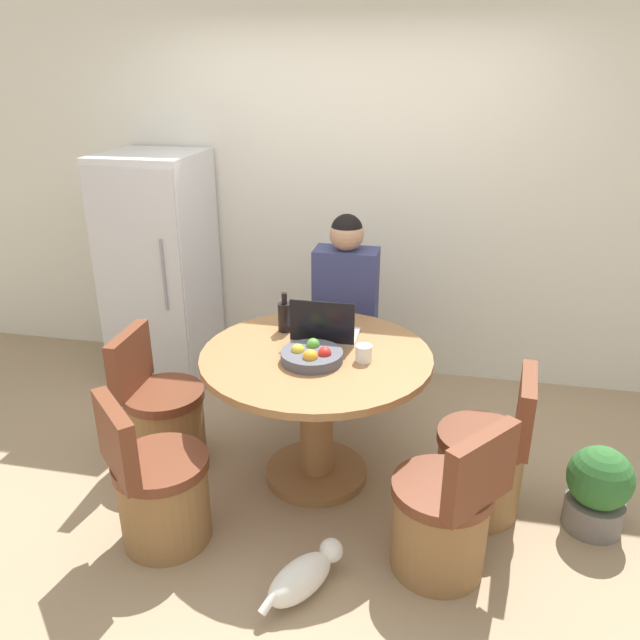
{
  "coord_description": "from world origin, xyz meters",
  "views": [
    {
      "loc": [
        0.66,
        -2.76,
        2.2
      ],
      "look_at": [
        0.03,
        0.24,
        0.93
      ],
      "focal_mm": 35.0,
      "sensor_mm": 36.0,
      "label": 1
    }
  ],
  "objects_px": {
    "bottle": "(285,316)",
    "person_seated": "(347,304)",
    "chair_near_right_corner": "(443,520)",
    "chair_right_side": "(483,465)",
    "chair_near_left_corner": "(160,493)",
    "potted_plant": "(598,488)",
    "fruit_bowl": "(312,355)",
    "refrigerator": "(161,269)",
    "dining_table": "(316,391)",
    "laptop": "(325,330)",
    "chair_left_side": "(163,419)",
    "cat": "(303,576)"
  },
  "relations": [
    {
      "from": "person_seated",
      "to": "bottle",
      "type": "xyz_separation_m",
      "value": [
        -0.26,
        -0.58,
        0.12
      ]
    },
    {
      "from": "refrigerator",
      "to": "chair_left_side",
      "type": "height_order",
      "value": "refrigerator"
    },
    {
      "from": "chair_left_side",
      "to": "cat",
      "type": "relative_size",
      "value": 1.88
    },
    {
      "from": "cat",
      "to": "fruit_bowl",
      "type": "bearing_deg",
      "value": 42.15
    },
    {
      "from": "fruit_bowl",
      "to": "potted_plant",
      "type": "bearing_deg",
      "value": -1.21
    },
    {
      "from": "fruit_bowl",
      "to": "dining_table",
      "type": "bearing_deg",
      "value": 88.9
    },
    {
      "from": "dining_table",
      "to": "refrigerator",
      "type": "bearing_deg",
      "value": 142.3
    },
    {
      "from": "dining_table",
      "to": "cat",
      "type": "distance_m",
      "value": 0.97
    },
    {
      "from": "fruit_bowl",
      "to": "potted_plant",
      "type": "xyz_separation_m",
      "value": [
        1.46,
        -0.03,
        -0.58
      ]
    },
    {
      "from": "laptop",
      "to": "bottle",
      "type": "height_order",
      "value": "laptop"
    },
    {
      "from": "laptop",
      "to": "fruit_bowl",
      "type": "distance_m",
      "value": 0.29
    },
    {
      "from": "refrigerator",
      "to": "chair_near_right_corner",
      "type": "distance_m",
      "value": 2.7
    },
    {
      "from": "person_seated",
      "to": "potted_plant",
      "type": "distance_m",
      "value": 1.8
    },
    {
      "from": "refrigerator",
      "to": "dining_table",
      "type": "bearing_deg",
      "value": -37.7
    },
    {
      "from": "chair_near_right_corner",
      "to": "chair_left_side",
      "type": "bearing_deg",
      "value": -70.14
    },
    {
      "from": "chair_left_side",
      "to": "person_seated",
      "type": "xyz_separation_m",
      "value": [
        0.93,
        0.85,
        0.47
      ]
    },
    {
      "from": "chair_near_left_corner",
      "to": "potted_plant",
      "type": "distance_m",
      "value": 2.16
    },
    {
      "from": "refrigerator",
      "to": "potted_plant",
      "type": "distance_m",
      "value": 3.13
    },
    {
      "from": "chair_near_left_corner",
      "to": "fruit_bowl",
      "type": "distance_m",
      "value": 1.0
    },
    {
      "from": "dining_table",
      "to": "chair_near_left_corner",
      "type": "xyz_separation_m",
      "value": [
        -0.63,
        -0.65,
        -0.28
      ]
    },
    {
      "from": "chair_left_side",
      "to": "cat",
      "type": "bearing_deg",
      "value": -129.98
    },
    {
      "from": "chair_near_left_corner",
      "to": "person_seated",
      "type": "relative_size",
      "value": 0.6
    },
    {
      "from": "chair_left_side",
      "to": "cat",
      "type": "xyz_separation_m",
      "value": [
        1.03,
        -0.83,
        -0.18
      ]
    },
    {
      "from": "refrigerator",
      "to": "bottle",
      "type": "xyz_separation_m",
      "value": [
        1.14,
        -0.8,
        0.05
      ]
    },
    {
      "from": "fruit_bowl",
      "to": "bottle",
      "type": "bearing_deg",
      "value": 123.61
    },
    {
      "from": "refrigerator",
      "to": "chair_near_left_corner",
      "type": "bearing_deg",
      "value": -66.65
    },
    {
      "from": "chair_near_right_corner",
      "to": "bottle",
      "type": "relative_size",
      "value": 3.52
    },
    {
      "from": "potted_plant",
      "to": "laptop",
      "type": "bearing_deg",
      "value": 167.75
    },
    {
      "from": "chair_left_side",
      "to": "refrigerator",
      "type": "bearing_deg",
      "value": 22.13
    },
    {
      "from": "chair_left_side",
      "to": "chair_near_left_corner",
      "type": "height_order",
      "value": "same"
    },
    {
      "from": "cat",
      "to": "refrigerator",
      "type": "bearing_deg",
      "value": 70.89
    },
    {
      "from": "dining_table",
      "to": "chair_left_side",
      "type": "height_order",
      "value": "chair_left_side"
    },
    {
      "from": "refrigerator",
      "to": "chair_near_right_corner",
      "type": "xyz_separation_m",
      "value": [
        2.08,
        -1.63,
        -0.54
      ]
    },
    {
      "from": "person_seated",
      "to": "laptop",
      "type": "xyz_separation_m",
      "value": [
        -0.02,
        -0.65,
        0.09
      ]
    },
    {
      "from": "chair_right_side",
      "to": "chair_near_left_corner",
      "type": "relative_size",
      "value": 1.0
    },
    {
      "from": "chair_left_side",
      "to": "chair_right_side",
      "type": "height_order",
      "value": "same"
    },
    {
      "from": "person_seated",
      "to": "bottle",
      "type": "height_order",
      "value": "person_seated"
    },
    {
      "from": "chair_near_right_corner",
      "to": "chair_right_side",
      "type": "height_order",
      "value": "same"
    },
    {
      "from": "chair_right_side",
      "to": "potted_plant",
      "type": "height_order",
      "value": "chair_right_side"
    },
    {
      "from": "laptop",
      "to": "potted_plant",
      "type": "height_order",
      "value": "laptop"
    },
    {
      "from": "person_seated",
      "to": "potted_plant",
      "type": "relative_size",
      "value": 2.93
    },
    {
      "from": "cat",
      "to": "potted_plant",
      "type": "distance_m",
      "value": 1.53
    },
    {
      "from": "chair_left_side",
      "to": "potted_plant",
      "type": "relative_size",
      "value": 1.76
    },
    {
      "from": "laptop",
      "to": "fruit_bowl",
      "type": "bearing_deg",
      "value": 87.96
    },
    {
      "from": "potted_plant",
      "to": "person_seated",
      "type": "bearing_deg",
      "value": 146.18
    },
    {
      "from": "chair_near_right_corner",
      "to": "fruit_bowl",
      "type": "bearing_deg",
      "value": -84.83
    },
    {
      "from": "chair_near_right_corner",
      "to": "laptop",
      "type": "bearing_deg",
      "value": -98.49
    },
    {
      "from": "chair_near_left_corner",
      "to": "bottle",
      "type": "xyz_separation_m",
      "value": [
        0.4,
        0.91,
        0.59
      ]
    },
    {
      "from": "chair_near_left_corner",
      "to": "cat",
      "type": "height_order",
      "value": "chair_near_left_corner"
    },
    {
      "from": "bottle",
      "to": "person_seated",
      "type": "bearing_deg",
      "value": 65.77
    }
  ]
}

